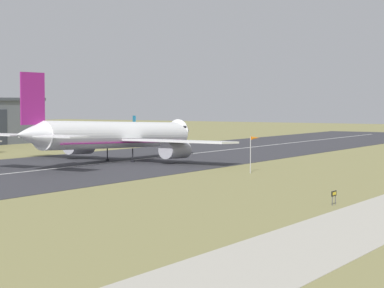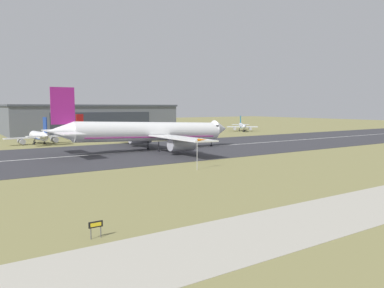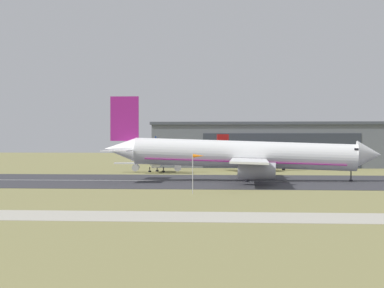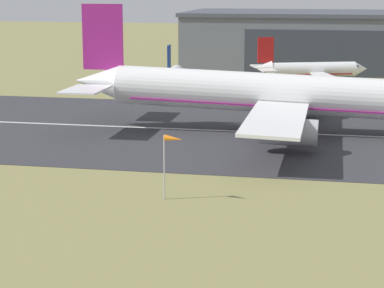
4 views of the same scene
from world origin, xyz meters
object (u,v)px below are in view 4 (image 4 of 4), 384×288
object	(u,v)px
airplane_landing	(275,95)
airplane_parked_west	(311,70)
airplane_parked_far_east	(174,77)
windsock_pole	(172,143)

from	to	relation	value
airplane_landing	airplane_parked_west	world-z (taller)	airplane_landing
airplane_landing	airplane_parked_far_east	bearing A→B (deg)	121.48
airplane_parked_west	windsock_pole	world-z (taller)	airplane_parked_west
airplane_landing	airplane_parked_far_east	world-z (taller)	airplane_landing
airplane_parked_far_east	windsock_pole	distance (m)	77.23
airplane_parked_far_east	windsock_pole	world-z (taller)	airplane_parked_far_east
airplane_landing	windsock_pole	world-z (taller)	airplane_landing
windsock_pole	airplane_parked_far_east	bearing A→B (deg)	102.85
airplane_landing	airplane_parked_far_east	size ratio (longest dim) A/B	2.59
airplane_parked_far_east	windsock_pole	size ratio (longest dim) A/B	3.45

